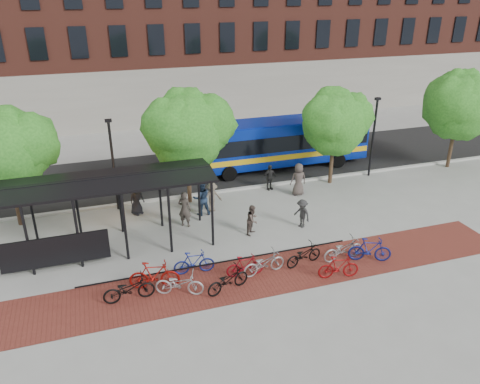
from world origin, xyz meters
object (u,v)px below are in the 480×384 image
object	(u,v)px
bike_6	(264,263)
pedestrian_6	(298,179)
pedestrian_9	(302,214)
tree_d	(460,102)
pedestrian_0	(136,199)
bus_shelter	(93,190)
lamp_post_left	(113,163)
tree_a	(7,147)
pedestrian_1	(185,209)
bike_11	(370,250)
bus	(279,141)
bike_1	(154,275)
pedestrian_2	(202,198)
lamp_post_right	(373,135)
bike_0	(129,289)
tree_b	(188,126)
pedestrian_8	(253,220)
bike_3	(194,262)
pedestrian_4	(269,177)
bike_8	(304,255)
bike_9	(339,267)
tree_c	(336,120)
bike_4	(228,280)
pedestrian_3	(212,197)
bike_2	(179,283)
bike_5	(245,266)
bike_10	(343,249)

from	to	relation	value
bike_6	pedestrian_6	size ratio (longest dim) A/B	1.01
bike_6	pedestrian_9	xyz separation A→B (m)	(3.33, 3.35, 0.25)
tree_d	pedestrian_0	bearing A→B (deg)	-178.12
bus_shelter	lamp_post_left	bearing A→B (deg)	74.47
tree_a	pedestrian_1	world-z (taller)	tree_a
bike_11	bus	bearing A→B (deg)	19.16
bike_1	pedestrian_2	distance (m)	6.89
lamp_post_right	pedestrian_2	bearing A→B (deg)	-169.80
lamp_post_left	bike_0	size ratio (longest dim) A/B	2.53
tree_b	bus	bearing A→B (deg)	27.14
bike_11	pedestrian_8	size ratio (longest dim) A/B	1.24
bus_shelter	bike_3	bearing A→B (deg)	-42.48
bike_1	pedestrian_8	size ratio (longest dim) A/B	1.33
bike_6	pedestrian_4	bearing A→B (deg)	-30.78
bike_1	bike_8	xyz separation A→B (m)	(6.57, -0.27, -0.14)
tree_a	pedestrian_9	size ratio (longest dim) A/B	4.02
pedestrian_8	bike_9	bearing A→B (deg)	-109.45
bike_3	bike_11	world-z (taller)	bike_11
tree_a	bike_9	world-z (taller)	tree_a
bike_6	tree_c	bearing A→B (deg)	-50.88
bike_4	bike_9	xyz separation A→B (m)	(4.73, -0.57, 0.02)
lamp_post_right	pedestrian_9	world-z (taller)	lamp_post_right
tree_d	bike_6	bearing A→B (deg)	-153.75
tree_c	bike_8	xyz separation A→B (m)	(-5.69, -8.08, -3.57)
tree_c	bike_6	world-z (taller)	tree_c
bus	pedestrian_3	world-z (taller)	bus
bike_11	pedestrian_9	size ratio (longest dim) A/B	1.25
tree_d	bike_4	world-z (taller)	tree_d
bike_2	pedestrian_2	xyz separation A→B (m)	(2.56, 6.69, 0.46)
tree_a	pedestrian_8	bearing A→B (deg)	-23.07
bus_shelter	pedestrian_1	world-z (taller)	bus_shelter
bus	bike_2	size ratio (longest dim) A/B	6.13
lamp_post_right	bus	world-z (taller)	lamp_post_right
bike_0	bike_8	xyz separation A→B (m)	(7.66, 0.23, -0.05)
tree_d	pedestrian_1	xyz separation A→B (m)	(-18.96, -2.89, -3.51)
pedestrian_6	bike_2	bearing A→B (deg)	43.91
bike_5	pedestrian_2	bearing A→B (deg)	7.23
tree_a	pedestrian_9	bearing A→B (deg)	-19.48
lamp_post_right	bike_3	bearing A→B (deg)	-150.73
bus_shelter	bike_11	world-z (taller)	bus_shelter
bike_2	bike_4	bearing A→B (deg)	-79.77
tree_b	bike_10	size ratio (longest dim) A/B	3.23
pedestrian_6	pedestrian_0	bearing A→B (deg)	0.57
bike_1	lamp_post_left	bearing A→B (deg)	19.20
lamp_post_left	bike_8	xyz separation A→B (m)	(7.40, -8.33, -2.26)
bike_9	bike_1	bearing A→B (deg)	88.43
tree_c	bike_11	distance (m)	9.80
bike_4	pedestrian_4	world-z (taller)	pedestrian_4
lamp_post_left	pedestrian_6	size ratio (longest dim) A/B	2.63
pedestrian_3	pedestrian_6	xyz separation A→B (m)	(5.40, 0.57, 0.13)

